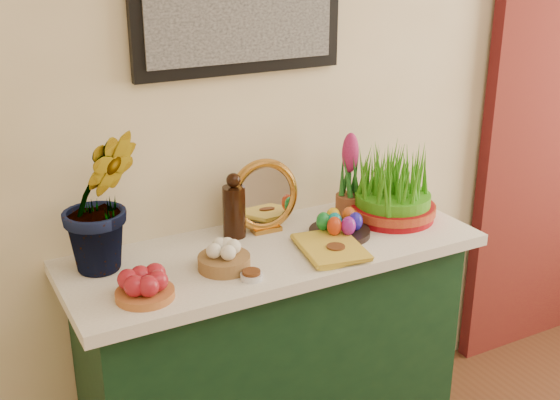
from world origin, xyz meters
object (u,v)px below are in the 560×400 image
at_px(mirror, 264,197).
at_px(book, 303,251).
at_px(hyacinth_green, 99,178).
at_px(wheatgrass_sabzeh, 393,189).
at_px(sideboard, 273,364).

bearing_deg(mirror, book, -87.44).
height_order(hyacinth_green, book, hyacinth_green).
xyz_separation_m(hyacinth_green, wheatgrass_sabzeh, (1.03, -0.09, -0.18)).
bearing_deg(mirror, wheatgrass_sabzeh, -15.09).
bearing_deg(sideboard, wheatgrass_sabzeh, 1.08).
height_order(mirror, book, mirror).
bearing_deg(book, mirror, 103.05).
bearing_deg(book, sideboard, 122.78).
height_order(hyacinth_green, mirror, hyacinth_green).
height_order(sideboard, mirror, mirror).
distance_m(book, wheatgrass_sabzeh, 0.48).
distance_m(hyacinth_green, book, 0.68).
relative_size(sideboard, hyacinth_green, 2.20).
bearing_deg(sideboard, hyacinth_green, 169.55).
xyz_separation_m(hyacinth_green, book, (0.58, -0.21, -0.28)).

